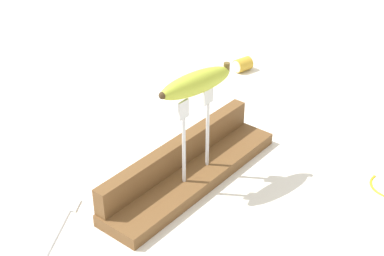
{
  "coord_description": "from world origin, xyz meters",
  "views": [
    {
      "loc": [
        -0.72,
        -0.59,
        0.69
      ],
      "look_at": [
        0.0,
        0.0,
        0.13
      ],
      "focal_mm": 53.39,
      "sensor_mm": 36.0,
      "label": 1
    }
  ],
  "objects_px": {
    "fork_stand_center": "(196,127)",
    "fork_fallen_far": "(63,222)",
    "banana_raised_center": "(196,83)",
    "banana_chunk_near": "(242,65)",
    "fork_fallen_near": "(363,167)"
  },
  "relations": [
    {
      "from": "fork_stand_center",
      "to": "fork_fallen_far",
      "type": "bearing_deg",
      "value": 156.08
    },
    {
      "from": "banana_raised_center",
      "to": "fork_stand_center",
      "type": "bearing_deg",
      "value": -11.57
    },
    {
      "from": "banana_raised_center",
      "to": "banana_chunk_near",
      "type": "xyz_separation_m",
      "value": [
        0.49,
        0.22,
        -0.21
      ]
    },
    {
      "from": "banana_raised_center",
      "to": "fork_fallen_far",
      "type": "height_order",
      "value": "banana_raised_center"
    },
    {
      "from": "fork_stand_center",
      "to": "banana_raised_center",
      "type": "height_order",
      "value": "banana_raised_center"
    },
    {
      "from": "fork_fallen_far",
      "to": "banana_chunk_near",
      "type": "xyz_separation_m",
      "value": [
        0.74,
        0.11,
        0.02
      ]
    },
    {
      "from": "banana_raised_center",
      "to": "banana_chunk_near",
      "type": "relative_size",
      "value": 3.01
    },
    {
      "from": "banana_raised_center",
      "to": "fork_fallen_far",
      "type": "relative_size",
      "value": 0.97
    },
    {
      "from": "fork_fallen_far",
      "to": "banana_chunk_near",
      "type": "bearing_deg",
      "value": 8.78
    },
    {
      "from": "fork_fallen_far",
      "to": "fork_fallen_near",
      "type": "bearing_deg",
      "value": -34.62
    },
    {
      "from": "fork_fallen_far",
      "to": "banana_chunk_near",
      "type": "distance_m",
      "value": 0.75
    },
    {
      "from": "fork_stand_center",
      "to": "fork_fallen_near",
      "type": "height_order",
      "value": "fork_stand_center"
    },
    {
      "from": "fork_fallen_far",
      "to": "banana_chunk_near",
      "type": "height_order",
      "value": "banana_chunk_near"
    },
    {
      "from": "fork_stand_center",
      "to": "fork_fallen_near",
      "type": "distance_m",
      "value": 0.38
    },
    {
      "from": "fork_stand_center",
      "to": "fork_fallen_far",
      "type": "height_order",
      "value": "fork_stand_center"
    }
  ]
}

